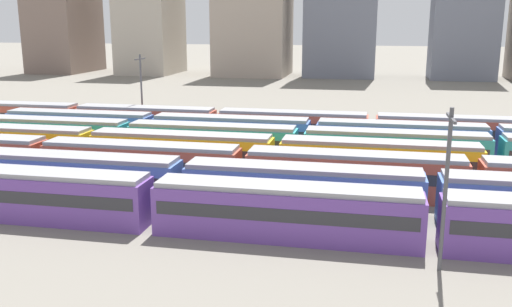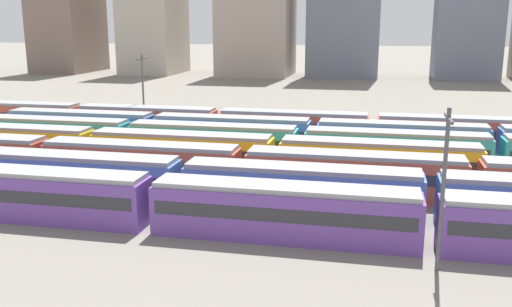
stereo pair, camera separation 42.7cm
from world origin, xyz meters
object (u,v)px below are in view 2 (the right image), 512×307
train_track_0 (431,222)px  train_track_2 (354,175)px  train_track_4 (301,145)px  train_track_6 (218,123)px  train_track_3 (182,151)px  train_track_1 (182,182)px  train_track_5 (401,139)px  catenary_pole_0 (444,183)px  catenary_pole_1 (143,89)px

train_track_0 → train_track_2: same height
train_track_4 → train_track_6: 15.70m
train_track_0 → train_track_3: (-22.13, 15.60, -0.00)m
train_track_2 → train_track_6: 27.20m
train_track_1 → train_track_5: 27.25m
train_track_0 → train_track_2: size_ratio=1.20×
train_track_6 → catenary_pole_0: 41.49m
train_track_5 → catenary_pole_0: 29.38m
train_track_5 → train_track_6: bearing=166.7°
train_track_2 → train_track_3: (-16.86, 5.20, -0.00)m
train_track_6 → train_track_5: bearing=-13.3°
train_track_2 → train_track_4: size_ratio=1.25×
train_track_2 → train_track_6: bearing=130.1°
train_track_0 → train_track_3: size_ratio=2.02×
train_track_0 → train_track_5: same height
train_track_1 → train_track_6: 26.36m
train_track_0 → train_track_4: size_ratio=1.51×
train_track_6 → train_track_2: bearing=-49.9°
train_track_2 → catenary_pole_0: bearing=-68.0°
train_track_5 → catenary_pole_1: size_ratio=9.24×
train_track_1 → train_track_3: same height
train_track_6 → catenary_pole_1: catenary_pole_1 is taller
train_track_0 → train_track_5: 26.01m
train_track_0 → train_track_1: bearing=164.3°
train_track_1 → train_track_5: bearing=49.8°
train_track_1 → catenary_pole_1: (-15.53, 29.09, 3.71)m
train_track_0 → catenary_pole_1: (-33.98, 34.29, 3.71)m
train_track_0 → train_track_4: (-11.04, 20.80, 0.00)m
train_track_2 → train_track_3: same height
train_track_4 → catenary_pole_1: (-22.94, 13.49, 3.71)m
train_track_0 → catenary_pole_0: size_ratio=11.61×
train_track_3 → catenary_pole_0: 29.37m
train_track_0 → train_track_2: 11.66m
train_track_6 → catenary_pole_1: size_ratio=7.38×
train_track_0 → catenary_pole_1: catenary_pole_1 is taller
train_track_3 → catenary_pole_1: catenary_pole_1 is taller
train_track_0 → train_track_2: (-5.27, 10.40, 0.00)m
train_track_1 → train_track_4: size_ratio=1.00×
train_track_4 → train_track_0: bearing=-62.0°
train_track_3 → train_track_1: bearing=-70.5°
catenary_pole_1 → train_track_3: bearing=-57.6°
train_track_6 → train_track_3: bearing=-87.5°
train_track_4 → train_track_5: bearing=27.0°
train_track_0 → train_track_6: bearing=126.2°
train_track_0 → catenary_pole_1: size_ratio=11.11×
train_track_0 → train_track_1: size_ratio=1.51×
train_track_6 → catenary_pole_0: catenary_pole_0 is taller
train_track_2 → train_track_3: bearing=162.9°
catenary_pole_0 → train_track_3: bearing=140.0°
train_track_4 → train_track_5: same height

